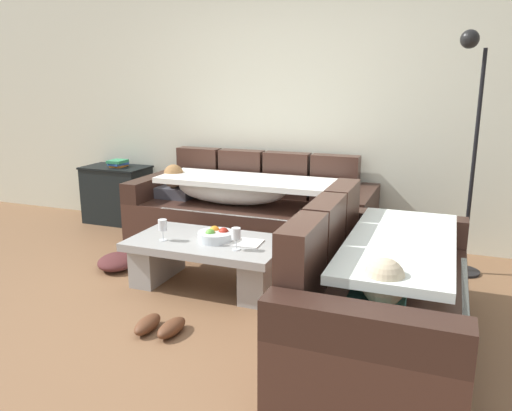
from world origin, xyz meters
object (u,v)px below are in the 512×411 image
(wine_glass_near_right, at_px, (236,235))
(pair_of_shoes, at_px, (159,326))
(book_stack_on_cabinet, at_px, (118,163))
(crumpled_garment, at_px, (117,261))
(side_cabinet, at_px, (117,194))
(fruit_bowl, at_px, (216,235))
(couch_near_window, at_px, (381,294))
(floor_lamp, at_px, (469,141))
(coffee_table, at_px, (208,257))
(wine_glass_near_left, at_px, (163,226))
(couch_along_wall, at_px, (248,212))
(open_magazine, at_px, (243,242))

(wine_glass_near_right, height_order, pair_of_shoes, wine_glass_near_right)
(wine_glass_near_right, xyz_separation_m, book_stack_on_cabinet, (-2.04, 1.43, 0.19))
(wine_glass_near_right, distance_m, crumpled_garment, 1.30)
(side_cabinet, xyz_separation_m, crumpled_garment, (0.88, -1.24, -0.26))
(fruit_bowl, bearing_deg, couch_near_window, -19.37)
(side_cabinet, distance_m, floor_lamp, 3.71)
(book_stack_on_cabinet, xyz_separation_m, pair_of_shoes, (1.79, -2.09, -0.64))
(crumpled_garment, bearing_deg, couch_near_window, -12.55)
(couch_near_window, height_order, pair_of_shoes, couch_near_window)
(coffee_table, xyz_separation_m, fruit_bowl, (0.07, 0.01, 0.18))
(side_cabinet, bearing_deg, floor_lamp, -5.00)
(book_stack_on_cabinet, distance_m, crumpled_garment, 1.61)
(fruit_bowl, relative_size, book_stack_on_cabinet, 1.33)
(fruit_bowl, distance_m, pair_of_shoes, 0.89)
(floor_lamp, bearing_deg, wine_glass_near_left, -152.48)
(side_cabinet, relative_size, floor_lamp, 0.37)
(couch_along_wall, xyz_separation_m, wine_glass_near_right, (0.40, -1.21, 0.16))
(couch_along_wall, distance_m, crumpled_garment, 1.33)
(couch_near_window, bearing_deg, pair_of_shoes, 104.64)
(fruit_bowl, height_order, open_magazine, fruit_bowl)
(couch_along_wall, height_order, wine_glass_near_right, couch_along_wall)
(couch_near_window, distance_m, book_stack_on_cabinet, 3.60)
(side_cabinet, bearing_deg, crumpled_garment, -54.72)
(couch_along_wall, height_order, coffee_table, couch_along_wall)
(couch_near_window, xyz_separation_m, book_stack_on_cabinet, (-3.13, 1.74, 0.35))
(fruit_bowl, relative_size, pair_of_shoes, 0.92)
(couch_near_window, bearing_deg, side_cabinet, 61.09)
(open_magazine, distance_m, book_stack_on_cabinet, 2.41)
(wine_glass_near_left, height_order, side_cabinet, side_cabinet)
(side_cabinet, distance_m, crumpled_garment, 1.54)
(crumpled_garment, bearing_deg, side_cabinet, 125.28)
(open_magazine, distance_m, side_cabinet, 2.43)
(wine_glass_near_right, relative_size, side_cabinet, 0.23)
(wine_glass_near_left, xyz_separation_m, wine_glass_near_right, (0.62, -0.00, 0.00))
(couch_near_window, xyz_separation_m, pair_of_shoes, (-1.34, -0.35, -0.29))
(wine_glass_near_left, relative_size, crumpled_garment, 0.42)
(wine_glass_near_right, bearing_deg, book_stack_on_cabinet, 145.06)
(floor_lamp, xyz_separation_m, pair_of_shoes, (-1.78, -1.78, -1.07))
(couch_along_wall, distance_m, coffee_table, 1.08)
(fruit_bowl, relative_size, wine_glass_near_left, 1.69)
(fruit_bowl, distance_m, crumpled_garment, 1.04)
(coffee_table, bearing_deg, floor_lamp, 28.24)
(wine_glass_near_right, height_order, side_cabinet, side_cabinet)
(coffee_table, height_order, crumpled_garment, coffee_table)
(pair_of_shoes, bearing_deg, floor_lamp, 45.06)
(couch_along_wall, relative_size, wine_glass_near_right, 14.01)
(fruit_bowl, bearing_deg, book_stack_on_cabinet, 144.72)
(couch_along_wall, bearing_deg, fruit_bowl, -81.06)
(couch_along_wall, relative_size, book_stack_on_cabinet, 11.02)
(open_magazine, distance_m, floor_lamp, 1.95)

